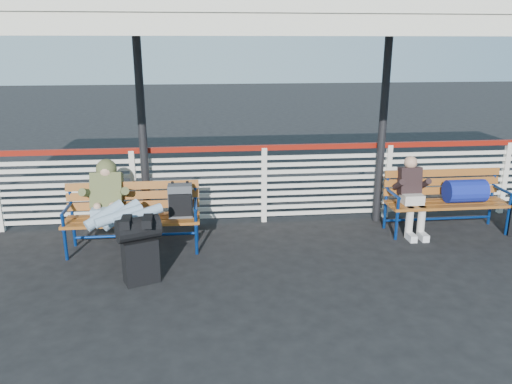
{
  "coord_description": "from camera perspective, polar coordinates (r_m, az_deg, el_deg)",
  "views": [
    {
      "loc": [
        -0.94,
        -5.55,
        2.74
      ],
      "look_at": [
        -0.22,
        1.0,
        0.77
      ],
      "focal_mm": 35.0,
      "sensor_mm": 36.0,
      "label": 1
    }
  ],
  "objects": [
    {
      "name": "canopy",
      "position": [
        6.5,
        2.22,
        19.31
      ],
      "size": [
        12.6,
        3.6,
        3.16
      ],
      "color": "silver",
      "rests_on": "ground"
    },
    {
      "name": "bench_left",
      "position": [
        6.94,
        -12.33,
        -1.75
      ],
      "size": [
        1.8,
        0.56,
        0.92
      ],
      "color": "#945B1C",
      "rests_on": "ground"
    },
    {
      "name": "luggage_stack",
      "position": [
        6.03,
        -13.16,
        -6.17
      ],
      "size": [
        0.56,
        0.44,
        0.82
      ],
      "rotation": [
        0.0,
        0.0,
        0.38
      ],
      "color": "black",
      "rests_on": "ground"
    },
    {
      "name": "fence",
      "position": [
        7.8,
        0.92,
        1.2
      ],
      "size": [
        12.08,
        0.08,
        1.24
      ],
      "color": "silver",
      "rests_on": "ground"
    },
    {
      "name": "ground",
      "position": [
        6.26,
        3.08,
        -9.29
      ],
      "size": [
        60.0,
        60.0,
        0.0
      ],
      "primitive_type": "plane",
      "color": "black",
      "rests_on": "ground"
    },
    {
      "name": "traveler_man",
      "position": [
        6.63,
        -15.61,
        -1.88
      ],
      "size": [
        0.93,
        1.64,
        0.77
      ],
      "color": "#95B0C9",
      "rests_on": "ground"
    },
    {
      "name": "companion_person",
      "position": [
        7.69,
        17.38,
        -0.29
      ],
      "size": [
        0.32,
        0.66,
        1.15
      ],
      "color": "beige",
      "rests_on": "ground"
    },
    {
      "name": "bench_right",
      "position": [
        7.99,
        21.81,
        -0.13
      ],
      "size": [
        1.8,
        0.56,
        0.92
      ],
      "color": "#945B1C",
      "rests_on": "ground"
    }
  ]
}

